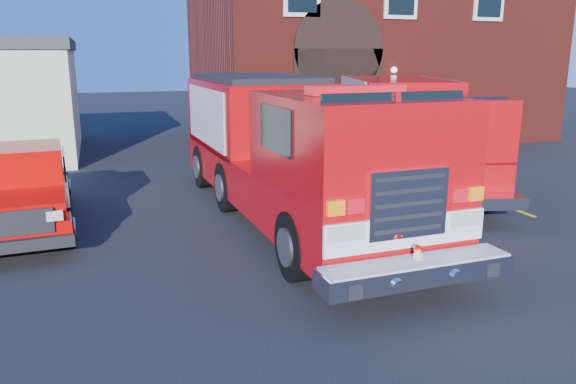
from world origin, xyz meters
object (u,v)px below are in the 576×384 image
object	(u,v)px
secondary_truck	(406,128)
fire_engine	(290,147)
fire_station	(364,44)
pickup_truck	(19,189)

from	to	relation	value
secondary_truck	fire_engine	bearing A→B (deg)	-150.44
fire_station	secondary_truck	xyz separation A→B (m)	(-3.51, -10.06, -2.60)
pickup_truck	secondary_truck	world-z (taller)	secondary_truck
fire_station	fire_engine	size ratio (longest dim) A/B	1.42
fire_engine	pickup_truck	world-z (taller)	fire_engine
secondary_truck	fire_station	bearing A→B (deg)	70.76
fire_station	secondary_truck	world-z (taller)	fire_station
fire_station	pickup_truck	distance (m)	18.36
secondary_truck	pickup_truck	bearing A→B (deg)	-172.83
fire_station	secondary_truck	bearing A→B (deg)	-109.24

